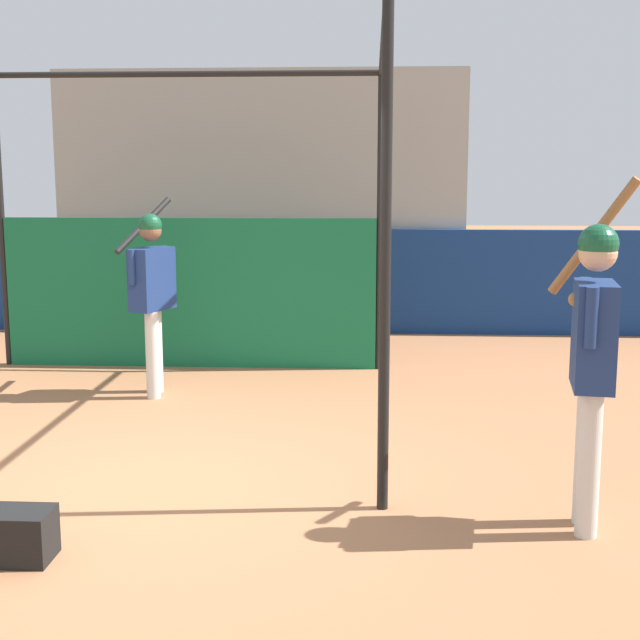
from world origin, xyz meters
TOP-DOWN VIEW (x-y plane):
  - ground_plane at (0.00, 0.00)m, footprint 60.00×60.00m
  - outfield_wall at (0.00, 5.92)m, footprint 24.00×0.12m
  - bleacher_section at (-0.00, 7.98)m, footprint 5.40×4.00m
  - batting_cage at (-0.47, 3.10)m, footprint 4.14×4.12m
  - player_batter at (-0.57, 2.48)m, footprint 0.57×0.93m
  - player_waiting at (2.76, -0.57)m, footprint 0.48×0.79m

SIDE VIEW (x-z plane):
  - ground_plane at x=0.00m, z-range 0.00..0.00m
  - outfield_wall at x=0.00m, z-range 0.00..1.36m
  - player_batter at x=-0.57m, z-range 0.11..1.96m
  - player_waiting at x=2.76m, z-range 0.06..2.14m
  - batting_cage at x=-0.47m, z-range -0.24..2.89m
  - bleacher_section at x=0.00m, z-range -0.01..3.44m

